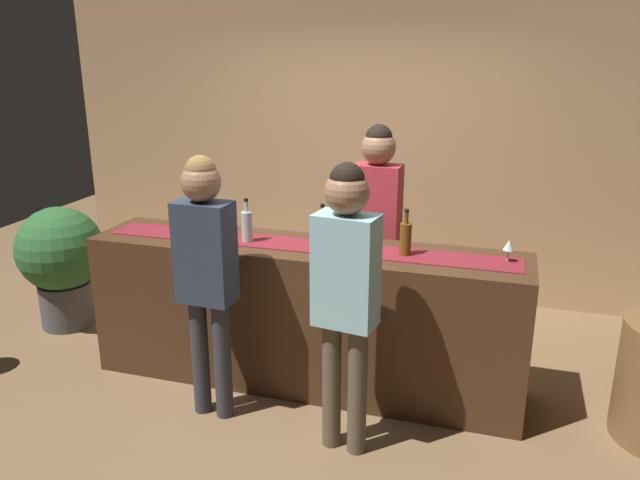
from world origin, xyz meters
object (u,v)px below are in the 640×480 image
customer_sipping (346,281)px  bartender (377,215)px  wine_glass_mid_counter (195,225)px  customer_browsing (206,262)px  wine_glass_far_end (361,235)px  wine_bottle_amber (406,238)px  potted_plant_tall (61,259)px  wine_bottle_green (323,232)px  wine_glass_near_customer (509,246)px  wine_bottle_clear (247,226)px

customer_sipping → bartender: bearing=102.4°
wine_glass_mid_counter → customer_browsing: 0.56m
customer_sipping → wine_glass_far_end: bearing=104.2°
wine_bottle_amber → potted_plant_tall: size_ratio=0.30×
wine_bottle_green → wine_glass_near_customer: bearing=4.3°
wine_glass_far_end → customer_sipping: bearing=-83.7°
wine_bottle_green → bartender: size_ratio=0.17×
wine_glass_mid_counter → wine_glass_far_end: size_ratio=1.00×
wine_glass_near_customer → customer_sipping: bearing=-139.3°
wine_bottle_amber → wine_bottle_green: bearing=-176.5°
customer_browsing → potted_plant_tall: size_ratio=1.64×
wine_bottle_green → potted_plant_tall: bearing=172.3°
wine_bottle_green → potted_plant_tall: size_ratio=0.30×
wine_glass_near_customer → customer_sipping: (-0.84, -0.72, -0.05)m
wine_glass_far_end → potted_plant_tall: bearing=173.7°
wine_glass_near_customer → bartender: bearing=150.5°
wine_glass_near_customer → wine_glass_far_end: (-0.91, -0.05, 0.00)m
wine_bottle_green → bartender: (0.23, 0.61, -0.03)m
wine_bottle_green → wine_bottle_amber: size_ratio=1.00×
wine_bottle_clear → potted_plant_tall: size_ratio=0.30×
wine_bottle_clear → wine_glass_near_customer: wine_bottle_clear is taller
wine_bottle_clear → wine_glass_near_customer: size_ratio=2.10×
wine_bottle_clear → wine_bottle_amber: (1.06, 0.04, 0.00)m
wine_glass_mid_counter → potted_plant_tall: size_ratio=0.14×
wine_bottle_clear → wine_glass_near_customer: 1.69m
wine_bottle_green → wine_glass_mid_counter: 0.89m
wine_glass_near_customer → bartender: (-0.93, 0.53, -0.02)m
bartender → potted_plant_tall: (-2.58, -0.29, -0.50)m
wine_glass_far_end → bartender: 0.58m
bartender → customer_browsing: 1.39m
potted_plant_tall → wine_glass_far_end: bearing=-6.3°
wine_bottle_clear → customer_browsing: size_ratio=0.18×
wine_glass_mid_counter → bartender: bartender is taller
wine_bottle_clear → wine_glass_near_customer: bearing=3.1°
wine_bottle_clear → wine_glass_far_end: size_ratio=2.10×
wine_bottle_green → bartender: 0.65m
wine_glass_mid_counter → bartender: 1.31m
bartender → customer_browsing: size_ratio=1.04×
wine_bottle_clear → customer_browsing: 0.53m
wine_bottle_green → wine_bottle_amber: 0.54m
wine_glass_mid_counter → bartender: bearing=31.6°
wine_bottle_green → customer_browsing: bearing=-137.3°
customer_sipping → wine_bottle_clear: bearing=151.6°
customer_browsing → potted_plant_tall: bearing=157.6°
wine_glass_far_end → wine_bottle_amber: bearing=-0.0°
wine_bottle_amber → wine_glass_mid_counter: 1.42m
wine_bottle_green → potted_plant_tall: wine_bottle_green is taller
bartender → customer_sipping: 1.25m
wine_glass_mid_counter → customer_sipping: customer_sipping is taller
wine_glass_mid_counter → customer_sipping: (1.21, -0.56, -0.05)m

